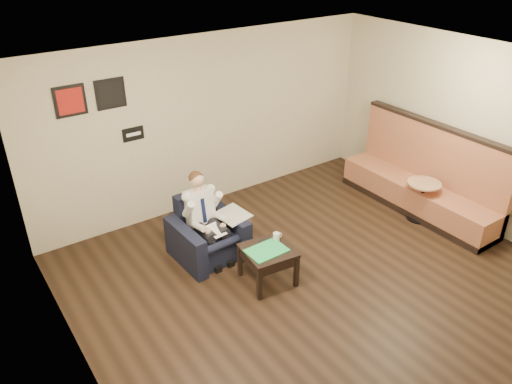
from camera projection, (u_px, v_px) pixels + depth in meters
ground at (331, 291)px, 6.50m from camera, size 6.00×6.00×0.00m
wall_back at (210, 122)px, 7.99m from camera, size 6.00×0.02×2.80m
wall_left at (85, 293)px, 4.32m from camera, size 0.02×6.00×2.80m
wall_right at (490, 140)px, 7.33m from camera, size 0.02×6.00×2.80m
ceiling at (350, 79)px, 5.16m from camera, size 6.00×6.00×0.02m
seating_sign at (133, 134)px, 7.28m from camera, size 0.32×0.02×0.20m
art_print_left at (70, 101)px, 6.57m from camera, size 0.42×0.03×0.42m
art_print_right at (110, 94)px, 6.84m from camera, size 0.42×0.03×0.42m
armchair at (208, 230)px, 6.98m from camera, size 0.94×0.94×0.87m
seated_man at (212, 223)px, 6.82m from camera, size 0.60×0.88×1.20m
lap_papers at (216, 230)px, 6.78m from camera, size 0.23×0.30×0.01m
newspaper at (233, 215)px, 7.03m from camera, size 0.42×0.51×0.01m
side_table at (268, 265)px, 6.56m from camera, size 0.68×0.68×0.50m
green_folder at (267, 250)px, 6.41m from camera, size 0.51×0.37×0.01m
coffee_mug at (276, 237)px, 6.61m from camera, size 0.10×0.10×0.11m
smartphone at (265, 241)px, 6.60m from camera, size 0.17×0.12×0.01m
banquette at (422, 170)px, 8.01m from camera, size 0.66×2.78×1.42m
cafe_table at (421, 201)px, 7.92m from camera, size 0.55×0.55×0.65m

